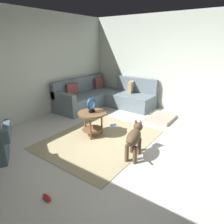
% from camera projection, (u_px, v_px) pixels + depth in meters
% --- Properties ---
extents(ground_plane, '(6.00, 6.00, 0.10)m').
position_uv_depth(ground_plane, '(124.00, 155.00, 3.64)').
color(ground_plane, silver).
extents(wall_back, '(6.00, 0.12, 2.70)m').
position_uv_depth(wall_back, '(23.00, 67.00, 4.77)').
color(wall_back, silver).
rests_on(wall_back, ground_plane).
extents(wall_right, '(0.12, 6.00, 2.70)m').
position_uv_depth(wall_right, '(182.00, 64.00, 5.42)').
color(wall_right, silver).
rests_on(wall_right, ground_plane).
extents(area_rug, '(2.30, 1.90, 0.01)m').
position_uv_depth(area_rug, '(100.00, 139.00, 4.12)').
color(area_rug, tan).
rests_on(area_rug, ground_plane).
extents(sectional_couch, '(2.20, 2.25, 0.88)m').
position_uv_depth(sectional_couch, '(104.00, 97.00, 6.15)').
color(sectional_couch, slate).
rests_on(sectional_couch, ground_plane).
extents(side_table, '(0.60, 0.60, 0.54)m').
position_uv_depth(side_table, '(92.00, 118.00, 4.16)').
color(side_table, brown).
rests_on(side_table, ground_plane).
extents(torus_sculpture, '(0.28, 0.08, 0.33)m').
position_uv_depth(torus_sculpture, '(92.00, 105.00, 4.06)').
color(torus_sculpture, black).
rests_on(torus_sculpture, side_table).
extents(dog_bed_mat, '(0.80, 0.60, 0.09)m').
position_uv_depth(dog_bed_mat, '(162.00, 118.00, 5.17)').
color(dog_bed_mat, '#B2A38E').
rests_on(dog_bed_mat, ground_plane).
extents(dog, '(0.83, 0.34, 0.63)m').
position_uv_depth(dog, '(134.00, 138.00, 3.39)').
color(dog, brown).
rests_on(dog, ground_plane).
extents(dog_toy_rope, '(0.15, 0.12, 0.05)m').
position_uv_depth(dog_toy_rope, '(113.00, 125.00, 4.78)').
color(dog_toy_rope, blue).
rests_on(dog_toy_rope, ground_plane).
extents(dog_toy_bone, '(0.08, 0.18, 0.06)m').
position_uv_depth(dog_toy_bone, '(47.00, 197.00, 2.55)').
color(dog_toy_bone, red).
rests_on(dog_toy_bone, ground_plane).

